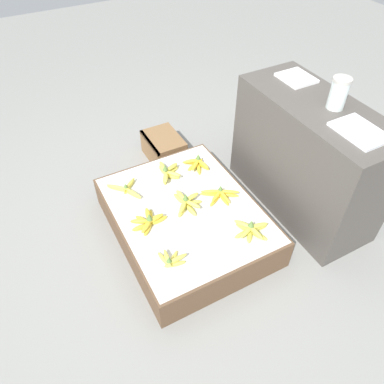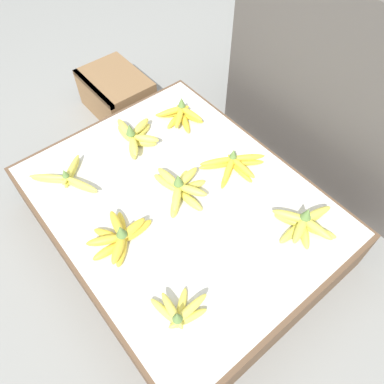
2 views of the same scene
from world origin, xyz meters
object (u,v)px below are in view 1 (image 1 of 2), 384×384
Objects in this scene: banana_bunch_back_midleft at (220,195)px; foam_tray_white at (296,78)px; banana_bunch_front_left at (126,189)px; glass_jar at (339,93)px; wooden_crate at (164,148)px; banana_bunch_middle_left at (168,172)px; banana_bunch_front_midleft at (148,221)px; banana_bunch_back_left at (197,164)px; banana_bunch_back_midright at (251,230)px; banana_bunch_front_midright at (171,260)px; banana_bunch_middle_midleft at (187,202)px.

foam_tray_white is (-0.22, 0.69, 0.58)m from banana_bunch_back_midleft.
banana_bunch_front_left is 1.47m from glass_jar.
wooden_crate is 1.60× the size of banana_bunch_middle_left.
glass_jar is at bearing 81.51° from banana_bunch_front_midleft.
banana_bunch_front_midleft is 0.65m from banana_bunch_back_left.
glass_jar is at bearing 105.95° from banana_bunch_back_midright.
glass_jar reaches higher than banana_bunch_back_midleft.
wooden_crate is at bearing -177.53° from banana_bunch_back_midleft.
banana_bunch_front_midright is 1.37m from glass_jar.
banana_bunch_front_left is at bearing -88.46° from banana_bunch_middle_left.
banana_bunch_back_midleft is 0.36m from banana_bunch_back_midright.
banana_bunch_back_midright is (0.73, 0.22, -0.00)m from banana_bunch_middle_left.
wooden_crate is 0.84m from banana_bunch_middle_midleft.
banana_bunch_middle_left is at bearing -99.53° from foam_tray_white.
banana_bunch_front_midleft is (0.35, 0.01, 0.01)m from banana_bunch_front_left.
banana_bunch_middle_left is at bearing 155.84° from banana_bunch_front_midright.
banana_bunch_front_left is 1.07× the size of banana_bunch_middle_left.
banana_bunch_back_left is 0.83× the size of banana_bunch_back_midleft.
banana_bunch_middle_midleft is at bearing -98.91° from banana_bunch_back_midleft.
banana_bunch_back_midleft is at bearing 81.09° from banana_bunch_middle_midleft.
banana_bunch_middle_left is 0.33m from banana_bunch_middle_midleft.
wooden_crate is 0.51m from banana_bunch_back_left.
glass_jar reaches higher than banana_bunch_front_left.
banana_bunch_front_left is at bearing -90.15° from banana_bunch_back_left.
wooden_crate is 1.51× the size of banana_bunch_back_midleft.
banana_bunch_middle_midleft reaches higher than banana_bunch_back_left.
banana_bunch_front_midleft is 0.64m from banana_bunch_back_midright.
glass_jar reaches higher than banana_bunch_back_midright.
banana_bunch_front_midright is (0.68, 0.01, 0.00)m from banana_bunch_front_left.
banana_bunch_middle_left is (-0.69, 0.31, 0.01)m from banana_bunch_front_midright.
banana_bunch_middle_midleft reaches higher than wooden_crate.
banana_bunch_front_left is 0.44m from banana_bunch_middle_midleft.
glass_jar is (0.17, 0.66, 0.67)m from banana_bunch_back_midleft.
wooden_crate is 1.46× the size of banana_bunch_middle_midleft.
banana_bunch_back_left is 1.07m from glass_jar.
wooden_crate is 1.27m from banana_bunch_front_midright.
banana_bunch_back_midright is at bearing -50.05° from foam_tray_white.
banana_bunch_back_midright is at bearing -1.03° from banana_bunch_back_left.
banana_bunch_front_midright is 0.61× the size of banana_bunch_middle_midleft.
banana_bunch_back_left is at bearing 141.49° from banana_bunch_front_midright.
banana_bunch_front_midleft is 1.07× the size of foam_tray_white.
banana_bunch_front_midleft is at bearing -84.09° from banana_bunch_middle_midleft.
banana_bunch_back_midright is (0.03, 0.53, 0.00)m from banana_bunch_front_midright.
banana_bunch_middle_midleft is 1.25× the size of banana_bunch_back_left.
banana_bunch_front_midleft and banana_bunch_middle_midleft have the same top height.
banana_bunch_front_left is 1.29× the size of glass_jar.
wooden_crate is 1.93× the size of glass_jar.
banana_bunch_middle_left reaches higher than banana_bunch_back_midleft.
banana_bunch_back_midleft is 1.02× the size of banana_bunch_back_midright.
banana_bunch_front_midleft reaches higher than banana_bunch_front_midright.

